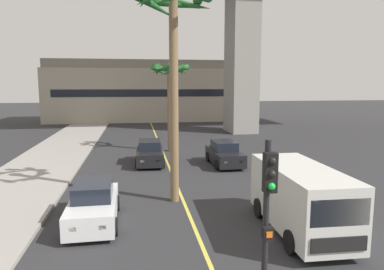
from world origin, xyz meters
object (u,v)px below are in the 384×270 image
(traffic_light_median_near, at_px, (267,216))
(palm_tree_mid_median, at_px, (173,25))
(car_queue_second, at_px, (94,205))
(delivery_van, at_px, (300,197))
(palm_tree_near_median, at_px, (170,81))
(car_queue_third, at_px, (225,154))
(car_queue_front, at_px, (150,153))

(traffic_light_median_near, xyz_separation_m, palm_tree_mid_median, (-0.80, 9.24, 5.00))
(car_queue_second, relative_size, palm_tree_mid_median, 0.44)
(car_queue_second, xyz_separation_m, delivery_van, (7.34, -2.03, 0.57))
(car_queue_second, xyz_separation_m, palm_tree_mid_median, (3.31, 2.10, 7.00))
(traffic_light_median_near, bearing_deg, delivery_van, 57.69)
(traffic_light_median_near, xyz_separation_m, palm_tree_near_median, (0.22, 21.30, 2.79))
(car_queue_second, xyz_separation_m, car_queue_third, (7.36, 8.83, 0.00))
(car_queue_second, relative_size, delivery_van, 0.78)
(car_queue_third, relative_size, palm_tree_mid_median, 0.44)
(car_queue_front, relative_size, traffic_light_median_near, 0.99)
(palm_tree_mid_median, bearing_deg, car_queue_front, 95.73)
(palm_tree_near_median, bearing_deg, car_queue_second, -107.00)
(traffic_light_median_near, distance_m, palm_tree_mid_median, 10.53)
(car_queue_second, distance_m, delivery_van, 7.64)
(car_queue_third, height_order, traffic_light_median_near, traffic_light_median_near)
(car_queue_front, distance_m, delivery_van, 12.87)
(car_queue_third, xyz_separation_m, palm_tree_mid_median, (-4.05, -6.73, 7.00))
(car_queue_third, xyz_separation_m, delivery_van, (-0.02, -10.86, 0.57))
(car_queue_front, xyz_separation_m, palm_tree_mid_median, (0.78, -7.80, 7.00))
(car_queue_second, relative_size, traffic_light_median_near, 0.98)
(car_queue_front, bearing_deg, car_queue_third, -12.43)
(palm_tree_near_median, bearing_deg, car_queue_third, -60.38)
(traffic_light_median_near, bearing_deg, palm_tree_near_median, 89.41)
(car_queue_front, bearing_deg, palm_tree_near_median, 67.12)
(car_queue_second, distance_m, palm_tree_mid_median, 8.02)
(car_queue_front, bearing_deg, traffic_light_median_near, -84.69)
(car_queue_front, height_order, palm_tree_mid_median, palm_tree_mid_median)
(car_queue_second, height_order, car_queue_third, same)
(traffic_light_median_near, bearing_deg, car_queue_front, 95.31)
(car_queue_third, relative_size, delivery_van, 0.78)
(car_queue_front, distance_m, car_queue_second, 10.22)
(palm_tree_near_median, bearing_deg, delivery_van, -79.46)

